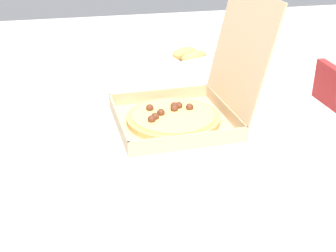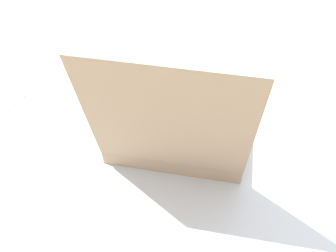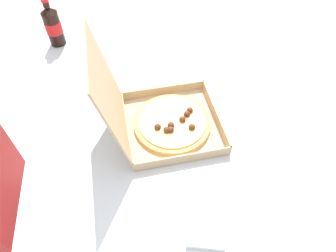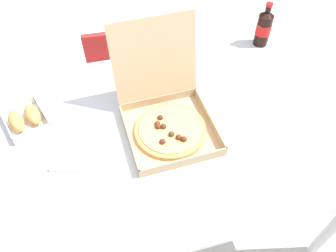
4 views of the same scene
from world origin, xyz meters
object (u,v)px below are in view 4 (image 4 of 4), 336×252
Objects in this scene: chair at (122,71)px; paper_menu at (302,101)px; pizza_box_open at (167,117)px; cola_bottle at (264,28)px; bread_side_box at (25,119)px; napkin_pile at (68,158)px.

chair is 3.95× the size of paper_menu.
paper_menu is (0.60, -0.02, -0.05)m from pizza_box_open.
chair is 0.85m from cola_bottle.
paper_menu is (-0.01, -0.43, -0.09)m from cola_bottle.
pizza_box_open is at bearing -16.71° from bread_side_box.
napkin_pile is at bearing -161.16° from paper_menu.
chair is 0.89m from napkin_pile.
chair is at bearing 68.30° from napkin_pile.
napkin_pile is at bearing -56.98° from bread_side_box.
paper_menu is 1.00m from napkin_pile.
cola_bottle is 1.07× the size of paper_menu.
bread_side_box is 1.16m from paper_menu.
cola_bottle is 2.04× the size of napkin_pile.
paper_menu is at bearing 2.55° from napkin_pile.
chair reaches higher than napkin_pile.
napkin_pile is (-1.00, -0.04, 0.01)m from paper_menu.
paper_menu is at bearing -9.15° from bread_side_box.
chair is 0.78m from bread_side_box.
pizza_box_open is at bearing -165.59° from paper_menu.
paper_menu is at bearing -47.01° from chair.
bread_side_box is 1.09× the size of paper_menu.
bread_side_box is 0.27m from napkin_pile.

